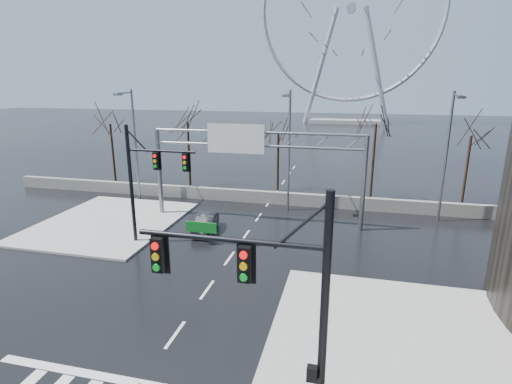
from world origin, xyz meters
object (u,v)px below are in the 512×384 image
(signal_mast_far, at_px, (146,174))
(car, at_px, (206,224))
(sign_gantry, at_px, (251,156))
(ferris_wheel, at_px, (351,16))
(signal_mast_near, at_px, (275,296))

(signal_mast_far, distance_m, car, 5.92)
(sign_gantry, bearing_deg, ferris_wheel, 86.16)
(sign_gantry, relative_size, ferris_wheel, 0.32)
(ferris_wheel, bearing_deg, sign_gantry, -93.84)
(signal_mast_far, height_order, ferris_wheel, ferris_wheel)
(car, bearing_deg, sign_gantry, 40.23)
(ferris_wheel, bearing_deg, signal_mast_near, -89.92)
(ferris_wheel, distance_m, car, 87.20)
(signal_mast_far, xyz_separation_m, car, (2.83, 3.05, -4.21))
(signal_mast_near, distance_m, car, 18.51)
(signal_mast_near, relative_size, car, 2.13)
(signal_mast_near, relative_size, ferris_wheel, 0.16)
(signal_mast_near, distance_m, signal_mast_far, 17.03)
(signal_mast_near, xyz_separation_m, signal_mast_far, (-11.01, 13.00, -0.04))
(signal_mast_far, height_order, car, signal_mast_far)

